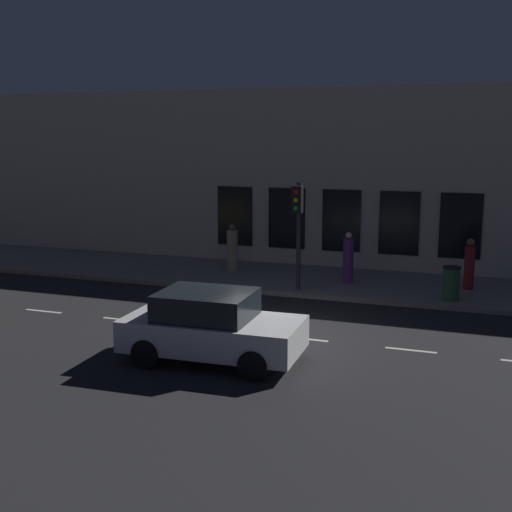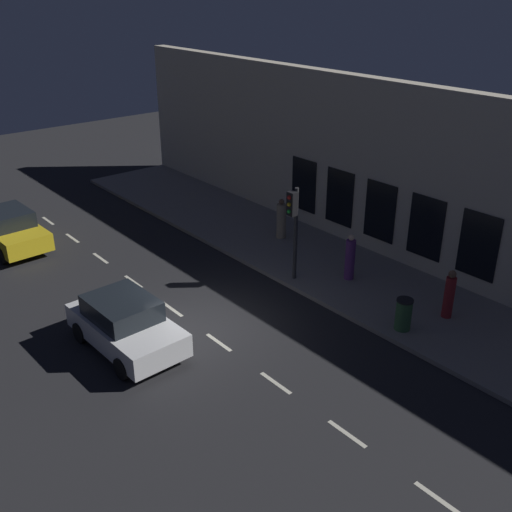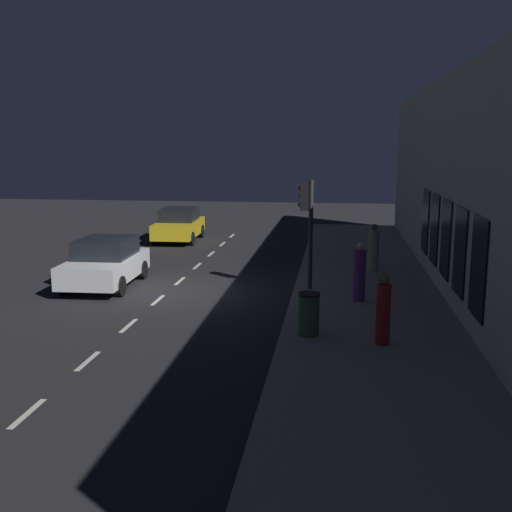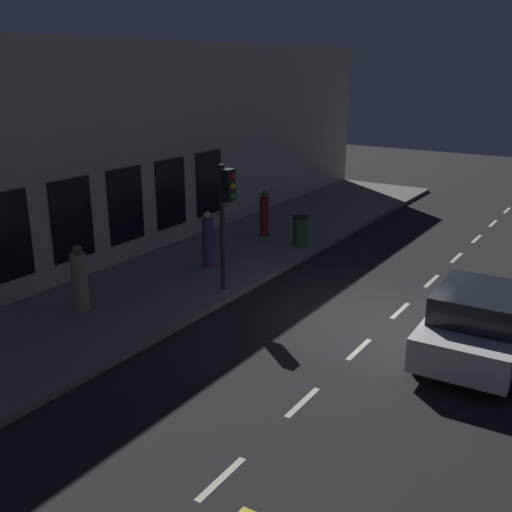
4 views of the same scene
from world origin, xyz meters
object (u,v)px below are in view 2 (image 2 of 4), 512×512
(parked_car_0, at_px, (10,229))
(parked_car_1, at_px, (125,324))
(pedestrian_0, at_px, (350,259))
(pedestrian_1, at_px, (281,220))
(trash_bin, at_px, (404,314))
(pedestrian_2, at_px, (449,295))
(traffic_light, at_px, (293,218))

(parked_car_0, height_order, parked_car_1, same)
(parked_car_0, relative_size, pedestrian_0, 2.35)
(parked_car_0, relative_size, pedestrian_1, 2.37)
(pedestrian_0, xyz_separation_m, trash_bin, (-1.29, -3.38, -0.27))
(pedestrian_2, bearing_deg, parked_car_1, 43.16)
(pedestrian_2, bearing_deg, traffic_light, 5.63)
(pedestrian_0, height_order, pedestrian_1, pedestrian_0)
(parked_car_0, distance_m, pedestrian_1, 10.99)
(traffic_light, height_order, pedestrian_1, traffic_light)
(pedestrian_2, xyz_separation_m, trash_bin, (-1.69, 0.44, -0.25))
(parked_car_0, xyz_separation_m, parked_car_1, (0.03, -9.49, 0.00))
(parked_car_0, height_order, pedestrian_0, pedestrian_0)
(pedestrian_0, bearing_deg, pedestrian_1, 144.44)
(traffic_light, height_order, parked_car_1, traffic_light)
(parked_car_1, height_order, pedestrian_0, pedestrian_0)
(parked_car_0, bearing_deg, pedestrian_0, 125.09)
(parked_car_0, distance_m, pedestrian_2, 17.02)
(parked_car_1, relative_size, trash_bin, 3.92)
(pedestrian_1, relative_size, pedestrian_2, 1.03)
(pedestrian_0, distance_m, trash_bin, 3.63)
(parked_car_1, bearing_deg, traffic_light, 177.40)
(parked_car_0, distance_m, trash_bin, 15.84)
(parked_car_0, height_order, pedestrian_2, pedestrian_2)
(parked_car_1, xyz_separation_m, trash_bin, (6.91, -4.74, -0.12))
(pedestrian_1, bearing_deg, pedestrian_2, 97.74)
(traffic_light, height_order, pedestrian_0, traffic_light)
(parked_car_0, relative_size, pedestrian_2, 2.45)
(parked_car_0, bearing_deg, trash_bin, 113.90)
(pedestrian_1, distance_m, pedestrian_2, 8.20)
(parked_car_0, height_order, pedestrian_1, pedestrian_1)
(parked_car_0, distance_m, pedestrian_0, 13.62)
(traffic_light, distance_m, pedestrian_1, 4.15)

